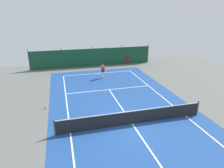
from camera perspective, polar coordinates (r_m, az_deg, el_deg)
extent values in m
plane|color=slate|center=(13.80, 5.80, -11.28)|extent=(36.00, 36.00, 0.00)
cube|color=#1E478C|center=(13.79, 5.80, -11.27)|extent=(11.02, 26.60, 0.01)
cube|color=white|center=(24.34, -3.99, 3.06)|extent=(8.22, 0.10, 0.01)
cube|color=white|center=(13.10, -11.80, -13.49)|extent=(0.10, 23.80, 0.01)
cube|color=white|center=(15.58, 20.28, -8.58)|extent=(0.10, 23.80, 0.01)
cube|color=white|center=(19.27, -0.83, -1.62)|extent=(8.22, 0.10, 0.01)
cube|color=white|center=(13.79, 5.80, -11.24)|extent=(0.10, 12.80, 0.01)
cube|color=white|center=(24.20, -3.92, 2.96)|extent=(0.10, 0.30, 0.01)
cube|color=black|center=(13.55, 5.87, -9.57)|extent=(9.92, 0.03, 0.95)
cube|color=white|center=(13.31, 5.95, -7.70)|extent=(9.92, 0.04, 0.05)
cylinder|color=#47474C|center=(12.82, -16.07, -11.83)|extent=(0.10, 0.10, 1.10)
cylinder|color=#47474C|center=(15.85, 23.22, -6.29)|extent=(0.10, 0.10, 1.10)
cube|color=#14472D|center=(27.36, -5.48, 7.54)|extent=(16.22, 0.06, 2.40)
cylinder|color=#595B60|center=(27.31, -22.63, 6.36)|extent=(0.08, 0.08, 2.70)
cylinder|color=#595B60|center=(27.05, -14.08, 7.20)|extent=(0.08, 0.08, 2.70)
cylinder|color=#595B60|center=(27.39, -5.51, 7.87)|extent=(0.08, 0.08, 2.70)
cylinder|color=#595B60|center=(28.31, 2.68, 8.35)|extent=(0.08, 0.08, 2.70)
cylinder|color=#595B60|center=(29.77, 10.24, 8.64)|extent=(0.08, 0.08, 2.70)
cube|color=#234C1E|center=(28.09, -5.65, 6.50)|extent=(14.60, 0.70, 1.10)
cylinder|color=beige|center=(22.51, -2.40, 2.72)|extent=(0.12, 0.12, 0.82)
cylinder|color=beige|center=(22.50, -2.91, 2.70)|extent=(0.12, 0.12, 0.82)
cylinder|color=black|center=(22.36, -2.68, 3.91)|extent=(0.40, 0.40, 0.22)
cube|color=#D1384C|center=(22.30, -2.68, 4.40)|extent=(0.39, 0.25, 0.56)
sphere|color=beige|center=(22.19, -2.70, 5.47)|extent=(0.22, 0.22, 0.22)
cylinder|color=black|center=(22.17, -2.71, 5.69)|extent=(0.23, 0.23, 0.04)
cylinder|color=beige|center=(22.31, -2.10, 4.49)|extent=(0.09, 0.09, 0.58)
cylinder|color=beige|center=(22.17, -3.26, 4.37)|extent=(0.17, 0.53, 0.41)
cylinder|color=black|center=(21.91, -3.34, 3.87)|extent=(0.07, 0.28, 0.13)
torus|color=teal|center=(21.85, -3.35, 4.42)|extent=(0.32, 0.17, 0.29)
sphere|color=#CCDB33|center=(23.24, -1.26, 2.33)|extent=(0.07, 0.07, 0.07)
sphere|color=#CCDB33|center=(22.04, 0.55, 1.32)|extent=(0.07, 0.07, 0.07)
cube|color=maroon|center=(30.43, 2.08, 7.99)|extent=(2.06, 4.30, 0.80)
cube|color=#2D333D|center=(30.29, 2.10, 9.24)|extent=(1.64, 1.98, 0.56)
cylinder|color=black|center=(29.51, 4.37, 6.75)|extent=(0.26, 0.65, 0.64)
cylinder|color=black|center=(29.09, 0.93, 6.61)|extent=(0.26, 0.65, 0.64)
cylinder|color=black|center=(31.96, 3.12, 7.83)|extent=(0.26, 0.65, 0.64)
cylinder|color=black|center=(31.57, -0.08, 7.71)|extent=(0.26, 0.65, 0.64)
cylinder|color=#D84C38|center=(16.42, -18.57, -6.39)|extent=(0.08, 0.08, 0.24)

